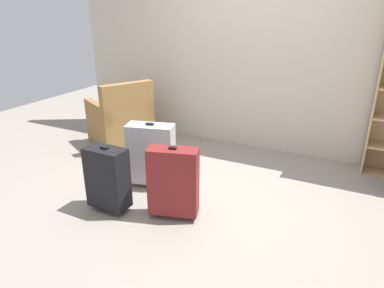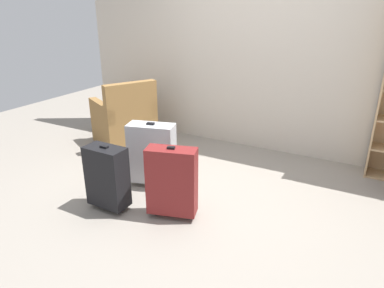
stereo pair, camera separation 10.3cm
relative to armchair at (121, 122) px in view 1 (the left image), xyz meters
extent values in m
plane|color=gray|center=(1.63, -0.90, -0.32)|extent=(9.24, 9.24, 0.00)
cube|color=beige|center=(1.63, 0.77, 0.98)|extent=(5.28, 0.10, 2.60)
cube|color=tan|center=(3.03, 0.56, 0.67)|extent=(0.02, 0.29, 1.96)
cube|color=olive|center=(-0.04, 0.02, -0.12)|extent=(0.95, 0.95, 0.40)
cube|color=tan|center=(-0.04, 0.02, 0.12)|extent=(0.75, 0.71, 0.08)
cube|color=olive|center=(0.22, -0.12, 0.33)|extent=(0.44, 0.67, 0.50)
cube|color=olive|center=(0.10, 0.28, 0.19)|extent=(0.66, 0.42, 0.22)
cube|color=olive|center=(-0.18, -0.24, 0.19)|extent=(0.66, 0.42, 0.22)
cylinder|color=white|center=(0.50, -0.07, -0.27)|extent=(0.08, 0.08, 0.10)
torus|color=white|center=(0.55, -0.07, -0.26)|extent=(0.06, 0.01, 0.06)
cube|color=maroon|center=(1.53, -1.27, 0.04)|extent=(0.47, 0.30, 0.62)
cube|color=black|center=(1.53, -1.27, 0.36)|extent=(0.07, 0.05, 0.02)
cylinder|color=black|center=(1.38, -1.31, -0.29)|extent=(0.06, 0.06, 0.05)
cylinder|color=black|center=(1.68, -1.22, -0.29)|extent=(0.06, 0.06, 0.05)
cube|color=black|center=(0.93, -1.43, 0.02)|extent=(0.38, 0.21, 0.57)
cube|color=black|center=(0.93, -1.43, 0.32)|extent=(0.07, 0.04, 0.02)
cylinder|color=black|center=(0.80, -1.43, -0.29)|extent=(0.05, 0.05, 0.05)
cylinder|color=black|center=(1.07, -1.44, -0.29)|extent=(0.05, 0.05, 0.05)
cube|color=#B7BABF|center=(1.02, -0.84, 0.05)|extent=(0.52, 0.33, 0.63)
cube|color=black|center=(1.02, -0.84, 0.37)|extent=(0.09, 0.06, 0.02)
cylinder|color=black|center=(0.86, -0.88, -0.29)|extent=(0.06, 0.06, 0.05)
cylinder|color=black|center=(1.19, -0.79, -0.29)|extent=(0.06, 0.06, 0.05)
camera|label=1|loc=(2.89, -3.64, 1.48)|focal=32.62mm
camera|label=2|loc=(2.98, -3.59, 1.48)|focal=32.62mm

